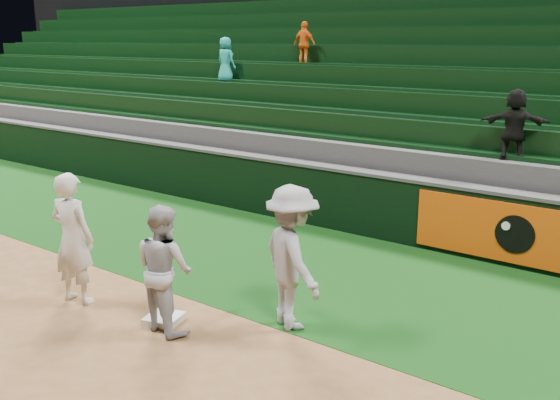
% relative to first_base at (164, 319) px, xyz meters
% --- Properties ---
extents(ground, '(70.00, 70.00, 0.00)m').
position_rel_first_base_xyz_m(ground, '(-0.32, -0.15, -0.05)').
color(ground, brown).
rests_on(ground, ground).
extents(foul_grass, '(36.00, 4.20, 0.01)m').
position_rel_first_base_xyz_m(foul_grass, '(-0.32, 2.85, -0.05)').
color(foul_grass, black).
rests_on(foul_grass, ground).
extents(first_base, '(0.55, 0.55, 0.10)m').
position_rel_first_base_xyz_m(first_base, '(0.00, 0.00, 0.00)').
color(first_base, silver).
rests_on(first_base, ground).
extents(first_baseman, '(0.77, 0.58, 1.90)m').
position_rel_first_base_xyz_m(first_baseman, '(-1.52, -0.27, 0.90)').
color(first_baseman, silver).
rests_on(first_baseman, ground).
extents(baserunner, '(0.90, 0.74, 1.68)m').
position_rel_first_base_xyz_m(baserunner, '(0.17, -0.10, 0.79)').
color(baserunner, '#A0A3AA').
rests_on(baserunner, ground).
extents(base_coach, '(1.41, 1.20, 1.90)m').
position_rel_first_base_xyz_m(base_coach, '(1.43, 0.95, 0.91)').
color(base_coach, '#8F919B').
rests_on(base_coach, foul_grass).
extents(field_wall, '(36.00, 0.45, 1.25)m').
position_rel_first_base_xyz_m(field_wall, '(-0.29, 5.05, 0.58)').
color(field_wall, black).
rests_on(field_wall, ground).
extents(stadium_seating, '(36.00, 5.95, 4.85)m').
position_rel_first_base_xyz_m(stadium_seating, '(-0.32, 8.82, 1.65)').
color(stadium_seating, '#38383B').
rests_on(stadium_seating, ground).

